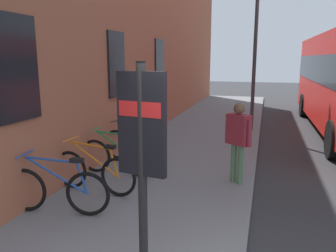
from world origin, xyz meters
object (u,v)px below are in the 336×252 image
transit_info_sign (142,139)px  pedestrian_by_facade (238,135)px  bicycle_under_window (134,146)px  street_lamp (256,37)px  bicycle_by_door (118,157)px  bicycle_leaning_wall (56,190)px  bicycle_far_end (94,172)px

transit_info_sign → pedestrian_by_facade: transit_info_sign is taller
bicycle_under_window → street_lamp: (4.56, -2.50, 2.74)m
transit_info_sign → bicycle_by_door: bearing=29.6°
transit_info_sign → pedestrian_by_facade: (3.25, -0.75, -0.62)m
bicycle_leaning_wall → street_lamp: street_lamp is taller
bicycle_leaning_wall → pedestrian_by_facade: size_ratio=1.10×
pedestrian_by_facade → bicycle_far_end: bearing=116.5°
bicycle_far_end → bicycle_under_window: same height
bicycle_far_end → bicycle_under_window: 1.93m
bicycle_leaning_wall → transit_info_sign: 2.46m
bicycle_far_end → transit_info_sign: 2.91m
bicycle_under_window → pedestrian_by_facade: 2.62m
bicycle_by_door → bicycle_under_window: bearing=-0.2°
bicycle_far_end → street_lamp: 7.48m
bicycle_under_window → transit_info_sign: size_ratio=0.72×
bicycle_far_end → street_lamp: size_ratio=0.33×
pedestrian_by_facade → street_lamp: 5.68m
bicycle_leaning_wall → transit_info_sign: bearing=-119.7°
street_lamp → bicycle_under_window: bearing=151.3°
transit_info_sign → street_lamp: bearing=-5.4°
pedestrian_by_facade → bicycle_by_door: bearing=95.6°
bicycle_under_window → pedestrian_by_facade: (-0.69, -2.46, 0.58)m
bicycle_leaning_wall → street_lamp: bearing=-19.6°
bicycle_far_end → bicycle_by_door: same height
bicycle_far_end → transit_info_sign: (-2.02, -1.72, 1.21)m
bicycle_far_end → bicycle_under_window: (1.93, -0.02, 0.00)m
bicycle_by_door → street_lamp: (5.49, -2.51, 2.74)m
bicycle_under_window → bicycle_by_door: bearing=179.8°
bicycle_leaning_wall → bicycle_by_door: size_ratio=1.00×
pedestrian_by_facade → transit_info_sign: bearing=167.0°
street_lamp → pedestrian_by_facade: bearing=179.5°
bicycle_under_window → transit_info_sign: transit_info_sign is taller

